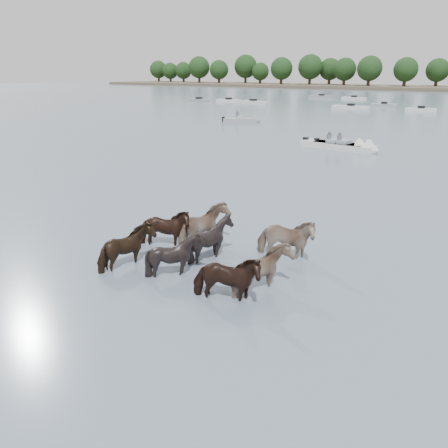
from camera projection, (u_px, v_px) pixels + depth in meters
The scene contains 7 objects.
ground at pixel (232, 293), 12.46m from camera, with size 400.00×400.00×0.00m, color slate.
shoreline at pixel (291, 85), 167.28m from camera, with size 160.00×30.00×1.00m, color #4C4233.
pony_herd at pixel (206, 249), 14.13m from camera, with size 6.38×4.94×1.71m.
motorboat_a at pixel (342, 147), 35.01m from camera, with size 5.71×2.21×1.92m.
motorboat_b at pixel (353, 148), 34.47m from camera, with size 5.56×2.40×1.92m.
motorboat_f at pixel (246, 120), 53.26m from camera, with size 4.59×3.64×1.92m.
treeline at pixel (290, 69), 165.96m from camera, with size 145.63×17.52×11.76m.
Camera 1 is at (6.01, -9.43, 5.82)m, focal length 36.33 mm.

